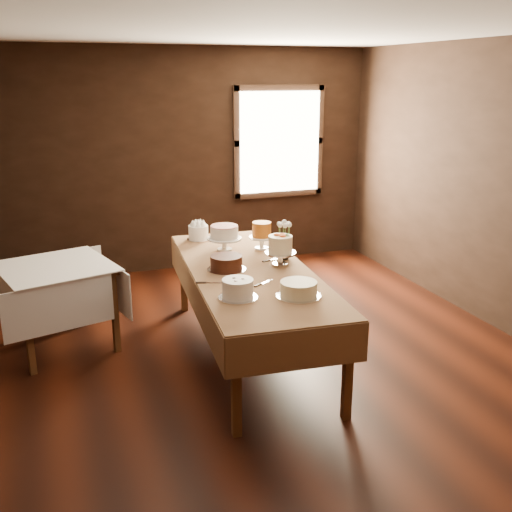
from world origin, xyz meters
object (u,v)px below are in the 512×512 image
object	(u,v)px
cake_swirl	(238,289)
cake_server_c	(236,260)
cake_chocolate	(226,263)
cake_server_e	(216,283)
cake_server_a	(267,281)
cake_server_b	(307,283)
cake_server_d	(276,258)
display_table	(250,276)
flower_vase	(284,251)
cake_caramel	(262,237)
side_table	(56,276)
cake_meringue	(198,233)
cake_lattice	(224,239)
cake_flowers	(280,252)
cake_cream	(299,290)

from	to	relation	value
cake_swirl	cake_server_c	size ratio (longest dim) A/B	1.36
cake_chocolate	cake_server_e	xyz separation A→B (m)	(-0.18, -0.30, -0.06)
cake_chocolate	cake_swirl	size ratio (longest dim) A/B	1.17
cake_server_a	cake_server_b	size ratio (longest dim) A/B	1.00
cake_server_d	cake_server_c	bearing A→B (deg)	144.81
display_table	cake_chocolate	distance (m)	0.24
cake_chocolate	cake_swirl	bearing A→B (deg)	-99.55
cake_chocolate	flower_vase	xyz separation A→B (m)	(0.60, 0.15, 0.01)
cake_server_a	cake_server_d	size ratio (longest dim) A/B	1.00
cake_caramel	cake_server_a	world-z (taller)	cake_caramel
cake_server_c	display_table	bearing A→B (deg)	-159.03
side_table	cake_caramel	bearing A→B (deg)	-4.80
cake_meringue	cake_server_c	bearing A→B (deg)	-79.33
cake_meringue	cake_server_e	xyz separation A→B (m)	(-0.20, -1.35, -0.07)
cake_swirl	cake_server_d	world-z (taller)	cake_swirl
display_table	cake_lattice	size ratio (longest dim) A/B	8.05
cake_chocolate	cake_server_c	distance (m)	0.31
cake_caramel	cake_server_d	size ratio (longest dim) A/B	1.18
side_table	cake_swirl	distance (m)	1.89
cake_lattice	cake_flowers	distance (m)	0.70
cake_lattice	cake_swirl	size ratio (longest dim) A/B	1.03
cake_server_d	cake_swirl	bearing A→B (deg)	-148.17
cake_lattice	cake_cream	world-z (taller)	cake_lattice
cake_flowers	flower_vase	distance (m)	0.20
side_table	cake_chocolate	world-z (taller)	cake_chocolate
cake_caramel	cake_server_e	bearing A→B (deg)	-130.61
cake_caramel	cake_cream	xyz separation A→B (m)	(-0.18, -1.33, -0.06)
cake_lattice	cake_chocolate	world-z (taller)	cake_lattice
cake_server_b	cake_server_a	bearing A→B (deg)	-128.52
side_table	cake_caramel	size ratio (longest dim) A/B	4.12
flower_vase	cake_server_d	bearing A→B (deg)	162.58
cake_server_a	cake_chocolate	bearing A→B (deg)	86.98
cake_caramel	cake_server_c	world-z (taller)	cake_caramel
cake_server_a	cake_server_c	world-z (taller)	same
side_table	cake_meringue	world-z (taller)	cake_meringue
cake_chocolate	cake_cream	distance (m)	0.87
cake_lattice	cake_meringue	bearing A→B (deg)	107.57
side_table	flower_vase	size ratio (longest dim) A/B	7.86
cake_server_a	cake_server_d	world-z (taller)	same
cake_caramel	cake_server_b	bearing A→B (deg)	-89.86
cake_caramel	cake_server_a	size ratio (longest dim) A/B	1.18
cake_flowers	cake_server_a	size ratio (longest dim) A/B	1.23
cake_server_a	cake_server_e	xyz separation A→B (m)	(-0.41, 0.11, 0.00)
cake_caramel	cake_server_a	xyz separation A→B (m)	(-0.29, -0.92, -0.12)
cake_lattice	cake_server_e	xyz separation A→B (m)	(-0.34, -0.90, -0.11)
cake_server_a	cake_server_d	bearing A→B (deg)	29.82
cake_flowers	cake_server_e	xyz separation A→B (m)	(-0.68, -0.28, -0.12)
cake_swirl	cake_server_a	xyz separation A→B (m)	(0.34, 0.28, -0.07)
cake_chocolate	side_table	bearing A→B (deg)	154.26
cake_server_c	cake_meringue	bearing A→B (deg)	25.74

